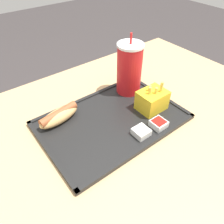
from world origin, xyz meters
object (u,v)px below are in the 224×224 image
(fries_carton, at_px, (152,100))
(sauce_cup_mayo, at_px, (141,132))
(soda_cup, at_px, (129,69))
(sauce_cup_ketchup, at_px, (159,124))
(hot_dog_far, at_px, (59,116))

(fries_carton, xyz_separation_m, sauce_cup_mayo, (-0.11, -0.07, -0.02))
(soda_cup, xyz_separation_m, fries_carton, (-0.01, -0.12, -0.06))
(fries_carton, distance_m, sauce_cup_ketchup, 0.09)
(fries_carton, bearing_deg, sauce_cup_mayo, -148.34)
(soda_cup, xyz_separation_m, sauce_cup_ketchup, (-0.05, -0.20, -0.08))
(fries_carton, bearing_deg, hot_dog_far, 154.26)
(hot_dog_far, height_order, fries_carton, fries_carton)
(sauce_cup_mayo, bearing_deg, soda_cup, 58.74)
(hot_dog_far, height_order, sauce_cup_ketchup, hot_dog_far)
(hot_dog_far, bearing_deg, soda_cup, -1.13)
(soda_cup, distance_m, fries_carton, 0.14)
(fries_carton, xyz_separation_m, sauce_cup_ketchup, (-0.04, -0.07, -0.02))
(soda_cup, xyz_separation_m, hot_dog_far, (-0.27, 0.01, -0.07))
(fries_carton, relative_size, sauce_cup_mayo, 2.28)
(soda_cup, bearing_deg, hot_dog_far, 178.87)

